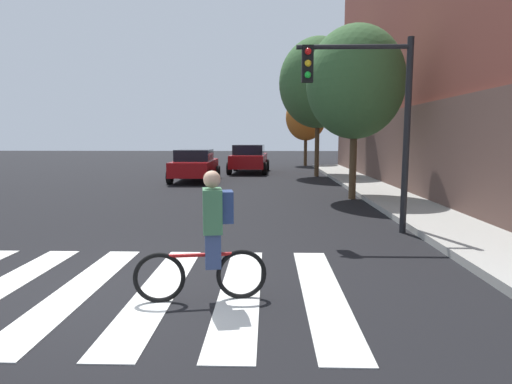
{
  "coord_description": "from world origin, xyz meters",
  "views": [
    {
      "loc": [
        2.3,
        -5.63,
        2.11
      ],
      "look_at": [
        2.08,
        2.25,
        1.09
      ],
      "focal_mm": 29.94,
      "sensor_mm": 36.0,
      "label": 1
    }
  ],
  "objects": [
    {
      "name": "ground_plane",
      "position": [
        0.0,
        0.0,
        0.0
      ],
      "size": [
        120.0,
        120.0,
        0.0
      ],
      "primitive_type": "plane",
      "color": "black"
    },
    {
      "name": "street_tree_near",
      "position": [
        5.19,
        8.95,
        3.9
      ],
      "size": [
        3.25,
        3.25,
        5.78
      ],
      "color": "#4C3823",
      "rests_on": "ground"
    },
    {
      "name": "street_tree_mid",
      "position": [
        4.91,
        17.38,
        4.93
      ],
      "size": [
        4.1,
        4.1,
        7.29
      ],
      "color": "#4C3823",
      "rests_on": "ground"
    },
    {
      "name": "traffic_light_near",
      "position": [
        4.46,
        3.74,
        2.86
      ],
      "size": [
        2.47,
        0.28,
        4.2
      ],
      "color": "black",
      "rests_on": "ground"
    },
    {
      "name": "fire_hydrant",
      "position": [
        7.61,
        6.13,
        0.53
      ],
      "size": [
        0.33,
        0.22,
        0.78
      ],
      "color": "gold",
      "rests_on": "sidewalk"
    },
    {
      "name": "sedan_mid",
      "position": [
        -1.21,
        14.73,
        0.78
      ],
      "size": [
        2.09,
        4.41,
        1.52
      ],
      "color": "maroon",
      "rests_on": "ground"
    },
    {
      "name": "street_tree_far",
      "position": [
        5.06,
        26.12,
        3.54
      ],
      "size": [
        2.95,
        2.95,
        5.25
      ],
      "color": "#4C3823",
      "rests_on": "ground"
    },
    {
      "name": "crosswalk_stripes",
      "position": [
        0.23,
        0.0,
        0.01
      ],
      "size": [
        6.18,
        3.89,
        0.01
      ],
      "color": "silver",
      "rests_on": "ground"
    },
    {
      "name": "cyclist",
      "position": [
        1.56,
        -0.33,
        0.84
      ],
      "size": [
        1.7,
        0.39,
        1.69
      ],
      "color": "black",
      "rests_on": "ground"
    },
    {
      "name": "sedan_far",
      "position": [
        1.17,
        19.8,
        0.86
      ],
      "size": [
        2.41,
        4.87,
        1.66
      ],
      "color": "maroon",
      "rests_on": "ground"
    }
  ]
}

